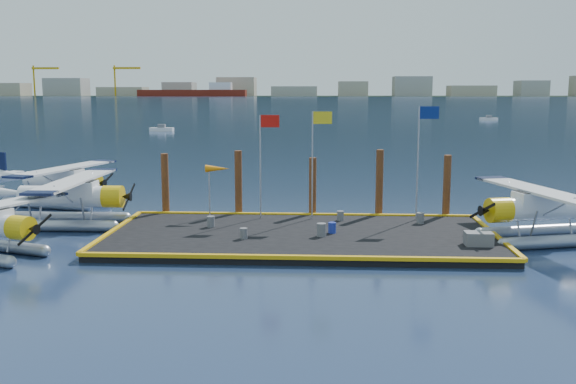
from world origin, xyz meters
The scene contains 23 objects.
ground centered at (0.00, 0.00, 0.00)m, with size 4000.00×4000.00×0.00m, color #162844.
dock centered at (0.00, 0.00, 0.20)m, with size 20.00×10.00×0.40m, color black.
dock_bumpers centered at (0.00, 0.00, 0.49)m, with size 20.25×10.25×0.18m, color gold, non-canonical shape.
far_backdrop centered at (239.91, 1737.52, 9.45)m, with size 3050.00×2050.00×810.00m.
seaplane_b centered at (-13.46, 2.64, 1.61)m, with size 9.40×10.34×3.70m.
seaplane_c centered at (-16.63, 9.20, 1.54)m, with size 9.25×9.97×3.54m.
seaplane_d centered at (12.53, 0.20, 1.61)m, with size 9.67×10.43×3.71m.
drum_0 centered at (-4.99, 1.19, 0.70)m, with size 0.43×0.43×0.60m, color #5D5D62.
drum_1 centered at (1.05, -0.75, 0.74)m, with size 0.48×0.48×0.68m, color #5D5D62.
drum_2 centered at (1.61, 0.04, 0.69)m, with size 0.40×0.40×0.57m, color #1C2D9A.
drum_3 centered at (-2.85, -1.52, 0.67)m, with size 0.39×0.39×0.55m, color #5D5D62.
drum_4 centered at (6.59, 2.78, 0.70)m, with size 0.43×0.43×0.61m, color #5D5D62.
drum_5 centered at (2.13, 3.36, 0.68)m, with size 0.39×0.39×0.55m, color #5D5D62.
crate centered at (8.61, -2.28, 0.72)m, with size 1.30×0.86×0.65m, color #5D5D62.
flagpole_red centered at (-2.29, 3.80, 4.40)m, with size 1.14×0.08×6.00m.
flagpole_yellow centered at (0.70, 3.80, 4.51)m, with size 1.14×0.08×6.20m.
flagpole_blue centered at (6.70, 3.80, 4.69)m, with size 1.14×0.08×6.50m.
windsock centered at (-5.03, 3.80, 3.23)m, with size 1.40×0.44×3.12m.
piling_0 centered at (-8.50, 5.40, 2.00)m, with size 0.44×0.44×4.00m, color #472314.
piling_1 centered at (-4.00, 5.40, 2.10)m, with size 0.44×0.44×4.20m, color #472314.
piling_2 centered at (0.50, 5.40, 1.90)m, with size 0.44×0.44×3.80m, color #472314.
piling_3 centered at (4.50, 5.40, 2.15)m, with size 0.44×0.44×4.30m, color #472314.
piling_4 centered at (8.50, 5.40, 2.00)m, with size 0.44×0.44×4.00m, color #472314.
Camera 1 is at (1.05, -32.83, 7.77)m, focal length 40.00 mm.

